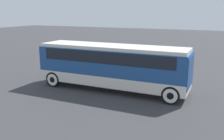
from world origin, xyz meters
name	(u,v)px	position (x,y,z in m)	size (l,w,h in m)	color
ground_plane	(112,89)	(0.00, 0.00, 0.00)	(120.00, 120.00, 0.00)	#38383A
tour_bus	(113,63)	(0.10, 0.00, 1.83)	(10.16, 2.54, 3.04)	silver
parked_car_near	(132,64)	(-0.59, 5.49, 0.66)	(4.20, 1.83, 1.30)	silver
parked_car_mid	(91,59)	(-5.05, 5.98, 0.72)	(4.14, 1.85, 1.43)	navy
parked_car_far	(119,55)	(-3.30, 9.01, 0.73)	(4.41, 1.98, 1.50)	#2D5638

